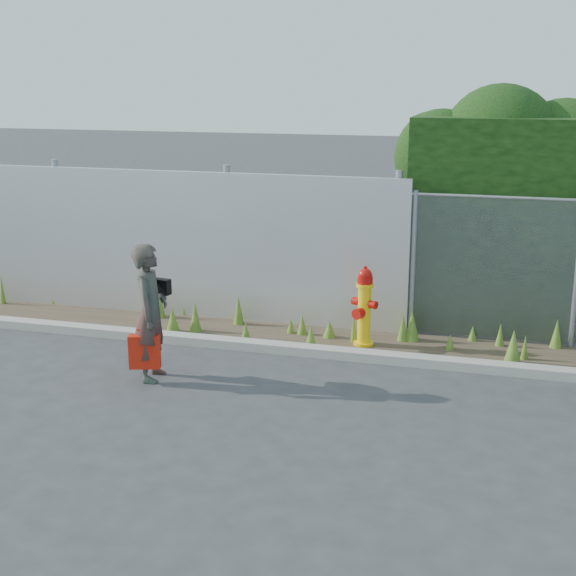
% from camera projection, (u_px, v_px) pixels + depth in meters
% --- Properties ---
extents(ground, '(80.00, 80.00, 0.00)m').
position_uv_depth(ground, '(280.00, 409.00, 8.82)').
color(ground, '#343537').
rests_on(ground, ground).
extents(curb, '(16.00, 0.22, 0.12)m').
position_uv_depth(curb, '(318.00, 351.00, 10.48)').
color(curb, gray).
rests_on(curb, ground).
extents(weed_strip, '(16.00, 1.31, 0.52)m').
position_uv_depth(weed_strip, '(352.00, 334.00, 11.01)').
color(weed_strip, '#443527').
rests_on(weed_strip, ground).
extents(corrugated_fence, '(8.50, 0.21, 2.30)m').
position_uv_depth(corrugated_fence, '(130.00, 242.00, 12.17)').
color(corrugated_fence, silver).
rests_on(corrugated_fence, ground).
extents(fire_hydrant, '(0.37, 0.33, 1.11)m').
position_uv_depth(fire_hydrant, '(364.00, 308.00, 10.72)').
color(fire_hydrant, yellow).
rests_on(fire_hydrant, ground).
extents(woman, '(0.49, 0.66, 1.66)m').
position_uv_depth(woman, '(151.00, 312.00, 9.51)').
color(woman, '#0D5542').
rests_on(woman, ground).
extents(red_tote_bag, '(0.37, 0.14, 0.48)m').
position_uv_depth(red_tote_bag, '(145.00, 352.00, 9.49)').
color(red_tote_bag, red).
extents(black_shoulder_bag, '(0.25, 0.10, 0.19)m').
position_uv_depth(black_shoulder_bag, '(160.00, 286.00, 9.62)').
color(black_shoulder_bag, black).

